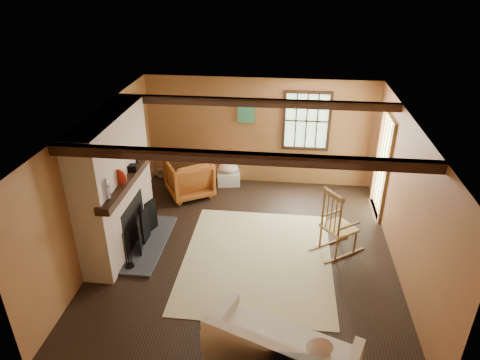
# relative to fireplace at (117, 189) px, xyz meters

# --- Properties ---
(ground) EXTENTS (5.50, 5.50, 0.00)m
(ground) POSITION_rel_fireplace_xyz_m (2.23, 0.00, -1.10)
(ground) COLOR black
(ground) RESTS_ON ground
(room_envelope) EXTENTS (5.02, 5.52, 2.44)m
(room_envelope) POSITION_rel_fireplace_xyz_m (2.45, 0.26, 0.53)
(room_envelope) COLOR #965535
(room_envelope) RESTS_ON ground
(fireplace) EXTENTS (1.02, 2.30, 2.40)m
(fireplace) POSITION_rel_fireplace_xyz_m (0.00, 0.00, 0.00)
(fireplace) COLOR brown
(fireplace) RESTS_ON ground
(rug) EXTENTS (2.50, 3.00, 0.01)m
(rug) POSITION_rel_fireplace_xyz_m (2.43, -0.20, -1.10)
(rug) COLOR tan
(rug) RESTS_ON ground
(rocking_chair) EXTENTS (0.99, 0.89, 1.22)m
(rocking_chair) POSITION_rel_fireplace_xyz_m (3.75, 0.19, -0.59)
(rocking_chair) COLOR tan
(rocking_chair) RESTS_ON ground
(sofa) EXTENTS (1.98, 1.39, 0.73)m
(sofa) POSITION_rel_fireplace_xyz_m (2.87, -2.40, -0.84)
(sofa) COLOR white
(sofa) RESTS_ON ground
(firewood_pile) EXTENTS (0.71, 0.13, 0.26)m
(firewood_pile) POSITION_rel_fireplace_xyz_m (0.24, 2.60, -0.97)
(firewood_pile) COLOR brown
(firewood_pile) RESTS_ON ground
(laundry_basket) EXTENTS (0.56, 0.47, 0.30)m
(laundry_basket) POSITION_rel_fireplace_xyz_m (1.55, 2.52, -0.95)
(laundry_basket) COLOR silver
(laundry_basket) RESTS_ON ground
(basket_pillow) EXTENTS (0.46, 0.38, 0.22)m
(basket_pillow) POSITION_rel_fireplace_xyz_m (1.55, 2.52, -0.69)
(basket_pillow) COLOR white
(basket_pillow) RESTS_ON laundry_basket
(armchair) EXTENTS (1.23, 1.24, 0.83)m
(armchair) POSITION_rel_fireplace_xyz_m (0.78, 1.92, -0.69)
(armchair) COLOR #BF6026
(armchair) RESTS_ON ground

